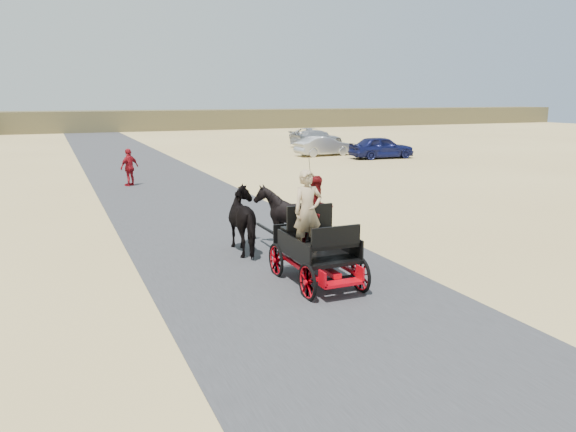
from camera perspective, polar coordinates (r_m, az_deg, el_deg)
name	(u,v)px	position (r m, az deg, el deg)	size (l,w,h in m)	color
ground	(329,312)	(10.94, 4.17, -9.65)	(140.00, 140.00, 0.00)	tan
road	(329,311)	(10.94, 4.17, -9.63)	(6.00, 140.00, 0.01)	#38383A
ridge_far	(89,121)	(71.23, -19.56, 9.06)	(140.00, 6.00, 2.40)	brown
carriage	(316,267)	(12.42, 2.91, -5.21)	(1.30, 2.40, 0.72)	black
horse_left	(248,221)	(14.78, -4.10, -0.47)	(0.91, 2.01, 1.70)	black
horse_right	(286,217)	(15.16, -0.16, -0.11)	(1.37, 1.54, 1.70)	black
driver_man	(308,211)	(12.07, 2.02, 0.46)	(0.66, 0.43, 1.80)	tan
passenger_woman	(317,210)	(12.79, 3.00, 0.60)	(0.77, 0.60, 1.58)	#660C0F
pedestrian	(129,167)	(26.83, -15.81, 4.78)	(1.01, 0.42, 1.73)	maroon
car_a	(381,147)	(38.14, 9.47, 6.90)	(1.74, 4.34, 1.48)	navy
car_b	(324,146)	(39.47, 3.65, 7.11)	(1.42, 4.06, 1.34)	#B2B2B7
car_c	(317,138)	(46.81, 2.96, 7.90)	(1.91, 4.69, 1.36)	#B2B2B7
car_d	(310,135)	(52.30, 2.28, 8.26)	(2.04, 4.42, 1.23)	#B2B2B7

